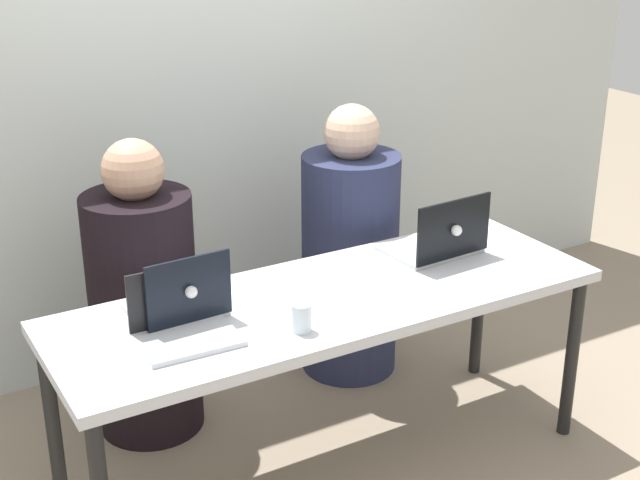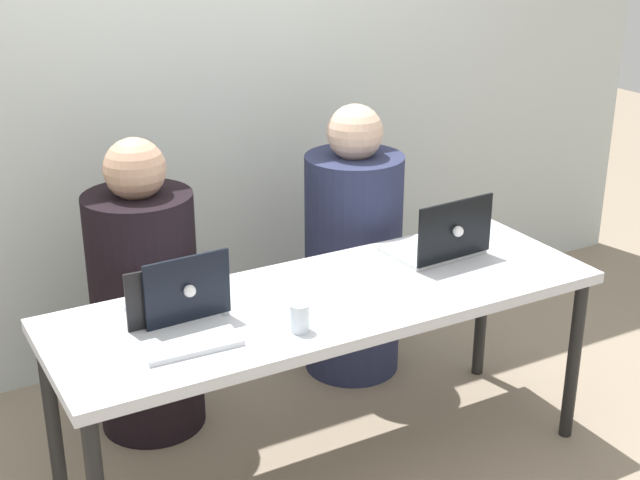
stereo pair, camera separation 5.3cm
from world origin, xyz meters
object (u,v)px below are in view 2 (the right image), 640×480
laptop_back_left (179,302)px  water_glass_left (300,319)px  laptop_back_right (440,243)px  person_on_left (145,304)px  laptop_front_left (182,323)px  person_on_right (353,256)px

laptop_back_left → water_glass_left: size_ratio=3.18×
laptop_back_right → laptop_back_left: size_ratio=1.20×
laptop_back_left → person_on_left: bearing=-97.1°
laptop_front_left → laptop_back_left: (0.04, 0.14, 0.01)m
water_glass_left → laptop_back_left: bearing=136.3°
person_on_right → laptop_front_left: bearing=18.2°
person_on_left → laptop_back_right: (1.00, -0.51, 0.24)m
person_on_right → laptop_back_left: person_on_right is taller
person_on_right → laptop_back_right: 0.56m
person_on_left → laptop_back_left: person_on_left is taller
person_on_right → laptop_front_left: person_on_right is taller
laptop_back_right → laptop_front_left: bearing=3.8°
laptop_front_left → person_on_right: bearing=34.4°
person_on_left → laptop_back_left: size_ratio=3.95×
person_on_right → laptop_back_left: size_ratio=4.01×
person_on_right → water_glass_left: size_ratio=12.74×
water_glass_left → laptop_front_left: bearing=156.9°
laptop_back_left → water_glass_left: 0.41m
person_on_left → laptop_back_left: bearing=96.9°
laptop_back_right → person_on_right: bearing=-85.4°
laptop_back_right → water_glass_left: laptop_back_right is taller
laptop_back_left → water_glass_left: bearing=134.0°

